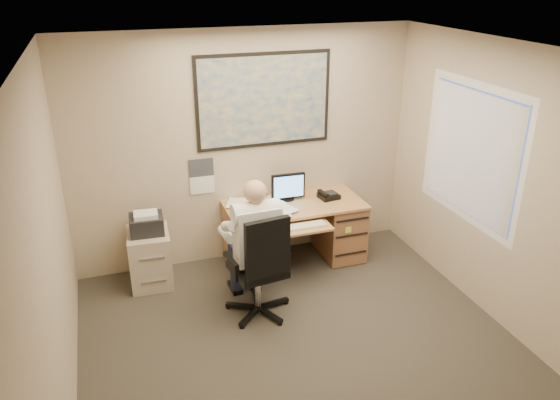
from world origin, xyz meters
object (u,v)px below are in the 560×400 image
object	(u,v)px
desk	(319,223)
office_chair	(259,286)
filing_cabinet	(150,253)
person	(256,248)

from	to	relation	value
desk	office_chair	bearing A→B (deg)	-137.88
filing_cabinet	person	xyz separation A→B (m)	(0.97, -0.89, 0.35)
filing_cabinet	office_chair	distance (m)	1.37
filing_cabinet	office_chair	world-z (taller)	office_chair
person	filing_cabinet	bearing A→B (deg)	134.91
filing_cabinet	person	size ratio (longest dim) A/B	0.60
filing_cabinet	office_chair	xyz separation A→B (m)	(0.97, -0.98, -0.04)
office_chair	filing_cabinet	bearing A→B (deg)	127.11
office_chair	person	world-z (taller)	person
desk	office_chair	xyz separation A→B (m)	(-1.04, -0.94, -0.11)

